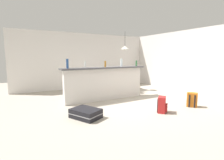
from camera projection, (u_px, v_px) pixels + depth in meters
name	position (u px, v px, depth m)	size (l,w,h in m)	color
ground_plane	(123.00, 102.00, 5.65)	(13.00, 13.00, 0.05)	#ADA393
wall_back	(88.00, 61.00, 8.10)	(6.60, 0.10, 2.50)	silver
wall_right	(180.00, 61.00, 7.22)	(0.10, 6.00, 2.50)	silver
partition_half_wall	(105.00, 84.00, 5.80)	(2.80, 0.20, 1.06)	silver
bar_countertop	(105.00, 68.00, 5.72)	(2.96, 0.40, 0.05)	#4C4C51
bottle_blue	(67.00, 64.00, 5.02)	(0.07, 0.07, 0.28)	#284C89
bottle_white	(85.00, 64.00, 5.46)	(0.07, 0.07, 0.20)	silver
bottle_amber	(105.00, 64.00, 5.62)	(0.06, 0.06, 0.20)	#9E661E
bottle_clear	(122.00, 63.00, 6.04)	(0.07, 0.07, 0.27)	silver
bottle_green	(136.00, 63.00, 6.29)	(0.06, 0.06, 0.20)	#2D6B38
dining_table	(123.00, 75.00, 7.47)	(1.10, 0.80, 0.74)	#332319
dining_chair_near_partition	(129.00, 80.00, 6.95)	(0.46, 0.46, 0.93)	#4C331E
pendant_lamp	(125.00, 48.00, 7.34)	(0.34, 0.34, 0.79)	black
suitcase_flat_black	(86.00, 113.00, 4.12)	(0.75, 0.89, 0.22)	black
backpack_orange	(192.00, 100.00, 5.02)	(0.34, 0.34, 0.42)	orange
backpack_red	(162.00, 105.00, 4.50)	(0.34, 0.34, 0.42)	red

